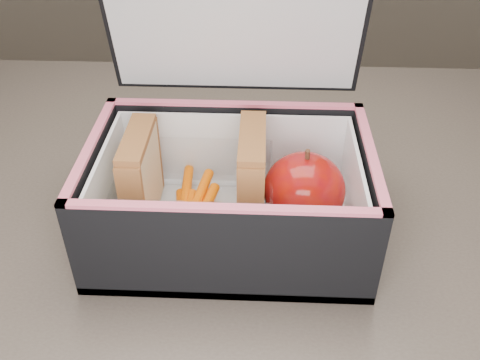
{
  "coord_description": "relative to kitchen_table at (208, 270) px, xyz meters",
  "views": [
    {
      "loc": [
        0.06,
        -0.46,
        1.15
      ],
      "look_at": [
        0.04,
        -0.02,
        0.81
      ],
      "focal_mm": 40.0,
      "sensor_mm": 36.0,
      "label": 1
    }
  ],
  "objects": [
    {
      "name": "sandwich_left",
      "position": [
        -0.06,
        -0.02,
        0.16
      ],
      "size": [
        0.02,
        0.09,
        0.1
      ],
      "color": "tan",
      "rests_on": "plastic_tub"
    },
    {
      "name": "sandwich_right",
      "position": [
        0.05,
        -0.02,
        0.16
      ],
      "size": [
        0.03,
        0.09,
        0.1
      ],
      "color": "tan",
      "rests_on": "plastic_tub"
    },
    {
      "name": "red_apple",
      "position": [
        0.11,
        -0.03,
        0.15
      ],
      "size": [
        0.1,
        0.1,
        0.09
      ],
      "rotation": [
        0.0,
        0.0,
        -0.21
      ],
      "color": "maroon",
      "rests_on": "paper_napkin"
    },
    {
      "name": "kitchen_table",
      "position": [
        0.0,
        0.0,
        0.0
      ],
      "size": [
        1.2,
        0.8,
        0.75
      ],
      "color": "brown",
      "rests_on": "ground"
    },
    {
      "name": "lunch_bag",
      "position": [
        0.03,
        -0.03,
        0.15
      ],
      "size": [
        0.28,
        0.23,
        0.28
      ],
      "color": "black",
      "rests_on": "kitchen_table"
    },
    {
      "name": "paper_napkin",
      "position": [
        0.11,
        -0.03,
        0.11
      ],
      "size": [
        0.09,
        0.1,
        0.01
      ],
      "primitive_type": "cube",
      "rotation": [
        0.0,
        0.0,
        -0.22
      ],
      "color": "white",
      "rests_on": "lunch_bag"
    },
    {
      "name": "plastic_tub",
      "position": [
        -0.01,
        -0.02,
        0.14
      ],
      "size": [
        0.16,
        0.11,
        0.06
      ],
      "primitive_type": null,
      "color": "white",
      "rests_on": "lunch_bag"
    },
    {
      "name": "carrot_sticks",
      "position": [
        -0.01,
        -0.03,
        0.12
      ],
      "size": [
        0.06,
        0.13,
        0.03
      ],
      "color": "#F04400",
      "rests_on": "plastic_tub"
    }
  ]
}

